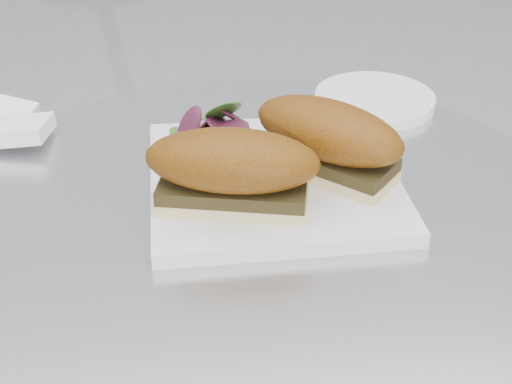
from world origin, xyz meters
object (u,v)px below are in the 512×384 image
Objects in this scene: plate at (273,179)px; saucer at (375,100)px; sandwich_left at (232,168)px; sandwich_right at (328,138)px.

saucer is at bearing 47.43° from plate.
sandwich_left is 0.32m from saucer.
sandwich_right is 1.12× the size of saucer.
sandwich_left is 1.05× the size of sandwich_right.
plate is at bearing -143.63° from sandwich_right.
plate reaches higher than saucer.
plate is 1.66× the size of saucer.
sandwich_right is (0.06, -0.01, 0.05)m from plate.
sandwich_left is at bearing -131.99° from plate.
plate is 1.42× the size of sandwich_left.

